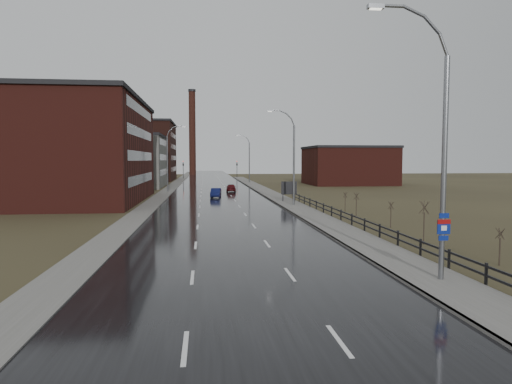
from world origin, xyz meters
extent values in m
plane|color=#2D2819|center=(0.00, 0.00, 0.00)|extent=(320.00, 320.00, 0.00)
cube|color=black|center=(0.00, 60.00, 0.03)|extent=(14.00, 300.00, 0.06)
cube|color=#595651|center=(8.60, 35.00, 0.09)|extent=(3.20, 180.00, 0.18)
cube|color=slate|center=(7.08, 35.00, 0.09)|extent=(0.16, 180.00, 0.18)
cube|color=#595651|center=(-8.20, 60.00, 0.06)|extent=(2.40, 260.00, 0.12)
cube|color=#471914|center=(-21.00, 45.00, 6.50)|extent=(22.00, 28.00, 13.00)
cube|color=black|center=(-21.00, 45.00, 13.25)|extent=(22.44, 28.56, 0.50)
cube|color=black|center=(-10.02, 45.00, 3.00)|extent=(0.06, 22.40, 1.20)
cube|color=black|center=(-10.02, 45.00, 6.00)|extent=(0.06, 22.40, 1.20)
cube|color=black|center=(-10.02, 45.00, 9.00)|extent=(0.06, 22.40, 1.20)
cube|color=black|center=(-10.02, 45.00, 12.00)|extent=(0.06, 22.40, 1.20)
cube|color=slate|center=(-18.00, 78.00, 5.00)|extent=(16.00, 20.00, 10.00)
cube|color=black|center=(-18.00, 78.00, 10.25)|extent=(16.32, 20.40, 0.50)
cube|color=black|center=(-10.02, 78.00, 3.00)|extent=(0.06, 16.00, 1.20)
cube|color=black|center=(-10.02, 78.00, 6.00)|extent=(0.06, 16.00, 1.20)
cube|color=black|center=(-10.02, 78.00, 9.00)|extent=(0.06, 16.00, 1.20)
cube|color=#331611|center=(-23.00, 108.00, 7.50)|extent=(26.00, 24.00, 15.00)
cube|color=black|center=(-23.00, 108.00, 15.25)|extent=(26.52, 24.48, 0.50)
cube|color=black|center=(-10.02, 108.00, 3.00)|extent=(0.06, 19.20, 1.20)
cube|color=black|center=(-10.02, 108.00, 6.00)|extent=(0.06, 19.20, 1.20)
cube|color=black|center=(-10.02, 108.00, 9.00)|extent=(0.06, 19.20, 1.20)
cube|color=black|center=(-10.02, 108.00, 12.00)|extent=(0.06, 19.20, 1.20)
cube|color=#471914|center=(30.30, 82.00, 4.00)|extent=(18.00, 16.00, 8.00)
cube|color=black|center=(30.30, 82.00, 8.25)|extent=(18.36, 16.32, 0.50)
cylinder|color=#331611|center=(-6.00, 150.00, 15.00)|extent=(2.40, 2.40, 30.00)
cylinder|color=black|center=(-6.00, 150.00, 30.30)|extent=(2.70, 2.70, 0.80)
cylinder|color=slate|center=(8.80, 2.00, 5.00)|extent=(0.24, 0.24, 10.00)
cylinder|color=slate|center=(8.61, 2.00, 10.46)|extent=(0.57, 0.14, 1.12)
cylinder|color=slate|center=(8.06, 2.00, 11.28)|extent=(0.91, 0.14, 0.91)
cylinder|color=slate|center=(7.25, 2.00, 11.82)|extent=(1.12, 0.14, 0.57)
cylinder|color=slate|center=(6.29, 2.00, 12.01)|extent=(1.15, 0.14, 0.14)
cube|color=slate|center=(5.54, 2.00, 11.96)|extent=(0.70, 0.28, 0.18)
cube|color=silver|center=(5.54, 2.00, 11.86)|extent=(0.50, 0.20, 0.04)
cube|color=navy|center=(8.80, 1.88, 3.05)|extent=(0.45, 0.04, 0.22)
cube|color=navy|center=(8.80, 1.88, 2.55)|extent=(0.60, 0.04, 0.65)
cube|color=maroon|center=(8.80, 1.87, 2.78)|extent=(0.60, 0.04, 0.20)
cube|color=navy|center=(8.80, 1.88, 2.05)|extent=(0.45, 0.04, 0.22)
cube|color=silver|center=(8.80, 1.86, 2.50)|extent=(0.26, 0.02, 0.22)
cylinder|color=slate|center=(8.80, 36.00, 4.75)|extent=(0.24, 0.24, 9.50)
cylinder|color=slate|center=(8.63, 36.00, 9.90)|extent=(0.51, 0.14, 0.98)
cylinder|color=slate|center=(8.16, 36.00, 10.62)|extent=(0.81, 0.14, 0.81)
cylinder|color=slate|center=(7.44, 36.00, 11.09)|extent=(0.98, 0.14, 0.51)
cylinder|color=slate|center=(6.60, 36.00, 11.26)|extent=(1.01, 0.14, 0.14)
cube|color=slate|center=(5.91, 36.00, 11.21)|extent=(0.70, 0.28, 0.18)
cube|color=silver|center=(5.91, 36.00, 11.11)|extent=(0.50, 0.20, 0.04)
cylinder|color=slate|center=(-8.00, 62.00, 4.75)|extent=(0.24, 0.24, 9.50)
cylinder|color=slate|center=(-7.83, 62.00, 9.90)|extent=(0.51, 0.14, 0.98)
cylinder|color=slate|center=(-7.36, 62.00, 10.62)|extent=(0.81, 0.14, 0.81)
cylinder|color=slate|center=(-6.64, 62.00, 11.09)|extent=(0.98, 0.14, 0.51)
cylinder|color=slate|center=(-5.80, 62.00, 11.26)|extent=(1.01, 0.14, 0.14)
cube|color=slate|center=(-5.11, 62.00, 11.21)|extent=(0.70, 0.28, 0.18)
cube|color=silver|center=(-5.11, 62.00, 11.11)|extent=(0.50, 0.20, 0.04)
cylinder|color=slate|center=(8.80, 90.00, 4.75)|extent=(0.24, 0.24, 9.50)
cylinder|color=slate|center=(8.63, 90.00, 9.90)|extent=(0.51, 0.14, 0.98)
cylinder|color=slate|center=(8.16, 90.00, 10.62)|extent=(0.81, 0.14, 0.81)
cylinder|color=slate|center=(7.44, 90.00, 11.09)|extent=(0.98, 0.14, 0.51)
cylinder|color=slate|center=(6.60, 90.00, 11.26)|extent=(1.01, 0.14, 0.14)
cube|color=slate|center=(5.91, 90.00, 11.21)|extent=(0.70, 0.28, 0.18)
cube|color=silver|center=(5.91, 90.00, 11.11)|extent=(0.50, 0.20, 0.04)
cube|color=black|center=(10.30, 1.00, 0.55)|extent=(0.10, 0.10, 1.10)
cube|color=black|center=(10.30, 4.00, 0.55)|extent=(0.10, 0.10, 1.10)
cube|color=black|center=(10.30, 7.00, 0.55)|extent=(0.10, 0.10, 1.10)
cube|color=black|center=(10.30, 10.00, 0.55)|extent=(0.10, 0.10, 1.10)
cube|color=black|center=(10.30, 13.00, 0.55)|extent=(0.10, 0.10, 1.10)
cube|color=black|center=(10.30, 16.00, 0.55)|extent=(0.10, 0.10, 1.10)
cube|color=black|center=(10.30, 19.00, 0.55)|extent=(0.10, 0.10, 1.10)
cube|color=black|center=(10.30, 22.00, 0.55)|extent=(0.10, 0.10, 1.10)
cube|color=black|center=(10.30, 25.00, 0.55)|extent=(0.10, 0.10, 1.10)
cube|color=black|center=(10.30, 28.00, 0.55)|extent=(0.10, 0.10, 1.10)
cube|color=black|center=(10.30, 31.00, 0.55)|extent=(0.10, 0.10, 1.10)
cube|color=black|center=(10.30, 34.00, 0.55)|extent=(0.10, 0.10, 1.10)
cube|color=black|center=(10.30, 37.00, 0.55)|extent=(0.10, 0.10, 1.10)
cube|color=black|center=(10.30, 40.00, 0.55)|extent=(0.10, 0.10, 1.10)
cube|color=black|center=(10.30, 43.00, 0.55)|extent=(0.10, 0.10, 1.10)
cube|color=black|center=(10.30, 18.50, 0.95)|extent=(0.08, 53.00, 0.10)
cube|color=black|center=(10.30, 18.50, 0.55)|extent=(0.08, 53.00, 0.10)
cylinder|color=#382D23|center=(13.56, 4.84, 0.73)|extent=(0.08, 0.08, 1.46)
cylinder|color=#382D23|center=(13.61, 4.84, 1.68)|extent=(0.04, 0.50, 0.58)
cylinder|color=#382D23|center=(13.58, 4.89, 1.68)|extent=(0.47, 0.19, 0.59)
cylinder|color=#382D23|center=(13.52, 4.87, 1.68)|extent=(0.29, 0.42, 0.60)
cylinder|color=#382D23|center=(13.52, 4.81, 1.68)|extent=(0.29, 0.42, 0.60)
cylinder|color=#382D23|center=(13.58, 4.79, 1.68)|extent=(0.47, 0.19, 0.59)
cylinder|color=#382D23|center=(12.50, 11.01, 1.05)|extent=(0.08, 0.08, 2.10)
cylinder|color=#382D23|center=(12.55, 11.01, 2.41)|extent=(0.04, 0.70, 0.82)
cylinder|color=#382D23|center=(12.51, 11.05, 2.41)|extent=(0.67, 0.26, 0.83)
cylinder|color=#382D23|center=(12.46, 11.04, 2.41)|extent=(0.39, 0.59, 0.84)
cylinder|color=#382D23|center=(12.46, 10.98, 2.41)|extent=(0.39, 0.59, 0.84)
cylinder|color=#382D23|center=(12.51, 10.96, 2.41)|extent=(0.67, 0.26, 0.83)
cylinder|color=#382D23|center=(13.34, 18.31, 0.79)|extent=(0.08, 0.08, 1.58)
cylinder|color=#382D23|center=(13.39, 18.31, 1.81)|extent=(0.04, 0.54, 0.63)
cylinder|color=#382D23|center=(13.36, 18.36, 1.81)|extent=(0.51, 0.20, 0.63)
cylinder|color=#382D23|center=(13.30, 18.34, 1.81)|extent=(0.31, 0.45, 0.64)
cylinder|color=#382D23|center=(13.30, 18.28, 1.81)|extent=(0.31, 0.45, 0.64)
cylinder|color=#382D23|center=(13.36, 18.26, 1.81)|extent=(0.51, 0.20, 0.63)
cylinder|color=#382D23|center=(12.81, 25.26, 0.88)|extent=(0.08, 0.08, 1.76)
cylinder|color=#382D23|center=(12.86, 25.26, 2.02)|extent=(0.04, 0.59, 0.69)
cylinder|color=#382D23|center=(12.82, 25.31, 2.02)|extent=(0.56, 0.22, 0.70)
cylinder|color=#382D23|center=(12.77, 25.29, 2.02)|extent=(0.34, 0.50, 0.71)
cylinder|color=#382D23|center=(12.77, 25.24, 2.02)|extent=(0.34, 0.50, 0.71)
cylinder|color=#382D23|center=(12.82, 25.22, 2.02)|extent=(0.56, 0.22, 0.70)
cylinder|color=#382D23|center=(13.39, 30.61, 0.75)|extent=(0.08, 0.08, 1.50)
cylinder|color=#382D23|center=(13.44, 30.61, 1.72)|extent=(0.04, 0.51, 0.60)
cylinder|color=#382D23|center=(13.41, 30.65, 1.72)|extent=(0.48, 0.20, 0.60)
cylinder|color=#382D23|center=(13.35, 30.63, 1.72)|extent=(0.29, 0.43, 0.61)
cylinder|color=#382D23|center=(13.35, 30.58, 1.72)|extent=(0.29, 0.43, 0.61)
cylinder|color=#382D23|center=(13.41, 30.56, 1.72)|extent=(0.48, 0.20, 0.60)
cube|color=black|center=(8.33, 40.75, 0.90)|extent=(0.10, 0.10, 1.80)
cube|color=black|center=(9.87, 40.75, 0.90)|extent=(0.10, 0.10, 1.80)
cube|color=silver|center=(9.10, 40.70, 1.89)|extent=(1.94, 0.08, 1.58)
cube|color=black|center=(9.10, 40.65, 1.89)|extent=(2.04, 0.04, 1.68)
cylinder|color=black|center=(-8.00, 120.00, 2.60)|extent=(0.16, 0.16, 5.20)
imported|color=black|center=(-8.00, 120.00, 4.75)|extent=(0.58, 2.73, 1.10)
sphere|color=#FF190C|center=(-8.00, 119.85, 5.05)|extent=(0.18, 0.18, 0.18)
cylinder|color=black|center=(8.00, 120.00, 2.60)|extent=(0.16, 0.16, 5.20)
imported|color=black|center=(8.00, 120.00, 4.75)|extent=(0.58, 2.73, 1.10)
sphere|color=#FF190C|center=(8.00, 119.85, 5.05)|extent=(0.18, 0.18, 0.18)
imported|color=#0E1446|center=(-0.09, 49.42, 0.65)|extent=(1.77, 4.09, 1.31)
imported|color=#420B0E|center=(2.79, 60.85, 0.68)|extent=(1.73, 4.03, 1.36)
camera|label=1|loc=(-1.69, -17.04, 5.51)|focal=32.00mm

